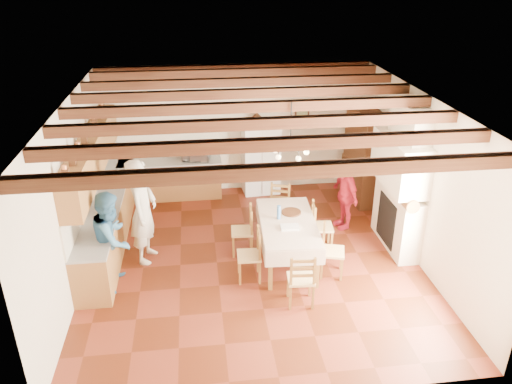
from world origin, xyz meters
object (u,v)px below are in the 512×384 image
at_px(chair_right_far, 322,226).
at_px(person_woman_red, 345,195).
at_px(chair_end_near, 301,278).
at_px(chair_end_far, 279,208).
at_px(chair_left_near, 249,255).
at_px(person_woman_blue, 113,239).
at_px(microwave, 196,153).
at_px(hutch, 363,156).
at_px(chair_left_far, 242,230).
at_px(refrigerator, 260,157).
at_px(person_man, 143,211).
at_px(dining_table, 288,225).
at_px(chair_right_near, 333,251).

xyz_separation_m(chair_right_far, person_woman_red, (0.66, 0.78, 0.24)).
distance_m(chair_end_near, chair_end_far, 2.46).
relative_size(chair_left_near, person_woman_blue, 0.56).
distance_m(chair_right_far, microwave, 3.58).
bearing_deg(hutch, person_woman_blue, -159.74).
bearing_deg(chair_left_far, microwave, -159.94).
height_order(chair_end_near, person_woman_red, person_woman_red).
relative_size(refrigerator, chair_left_near, 1.75).
bearing_deg(chair_left_near, person_man, -113.73).
relative_size(hutch, chair_end_far, 2.24).
bearing_deg(chair_end_far, person_man, -145.78).
bearing_deg(dining_table, chair_right_near, -35.93).
height_order(chair_right_near, person_woman_blue, person_woman_blue).
bearing_deg(refrigerator, hutch, -25.12).
bearing_deg(person_man, chair_end_near, -110.64).
relative_size(chair_end_far, person_woman_blue, 0.56).
relative_size(hutch, chair_left_near, 2.24).
bearing_deg(chair_right_far, chair_end_far, 45.73).
relative_size(chair_left_near, chair_left_far, 1.00).
height_order(dining_table, chair_right_far, chair_right_far).
bearing_deg(chair_left_near, chair_end_near, 45.73).
bearing_deg(chair_left_near, microwave, -164.65).
xyz_separation_m(chair_left_near, person_woman_red, (2.15, 1.62, 0.24)).
bearing_deg(chair_right_far, person_woman_red, -33.83).
distance_m(chair_end_far, person_man, 2.77).
relative_size(refrigerator, hutch, 0.78).
xyz_separation_m(hutch, chair_left_far, (-2.91, -1.94, -0.60)).
relative_size(chair_left_near, chair_end_near, 1.00).
bearing_deg(chair_right_far, person_woman_blue, 106.35).
xyz_separation_m(hutch, chair_right_far, (-1.39, -1.97, -0.60)).
bearing_deg(refrigerator, chair_right_far, -78.54).
relative_size(chair_right_far, microwave, 1.59).
bearing_deg(person_woman_blue, chair_left_near, -84.26).
bearing_deg(person_woman_red, chair_left_near, -66.72).
height_order(chair_right_far, chair_end_far, same).
bearing_deg(chair_right_near, person_woman_blue, 102.18).
bearing_deg(microwave, refrigerator, 11.18).
bearing_deg(chair_right_far, hutch, -28.86).
bearing_deg(person_woman_blue, microwave, -13.36).
distance_m(hutch, dining_table, 3.18).
xyz_separation_m(chair_right_near, chair_end_far, (-0.65, 1.72, 0.00)).
bearing_deg(person_woman_blue, person_man, -22.65).
height_order(chair_left_far, person_woman_red, person_woman_red).
xyz_separation_m(chair_right_near, chair_right_far, (0.03, 0.89, 0.00)).
bearing_deg(microwave, person_man, -103.45).
distance_m(refrigerator, chair_right_far, 2.92).
xyz_separation_m(refrigerator, chair_end_far, (0.12, -1.95, -0.36)).
bearing_deg(chair_end_near, refrigerator, -84.33).
xyz_separation_m(dining_table, microwave, (-1.56, 3.06, 0.32)).
height_order(dining_table, person_woman_red, person_woman_red).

